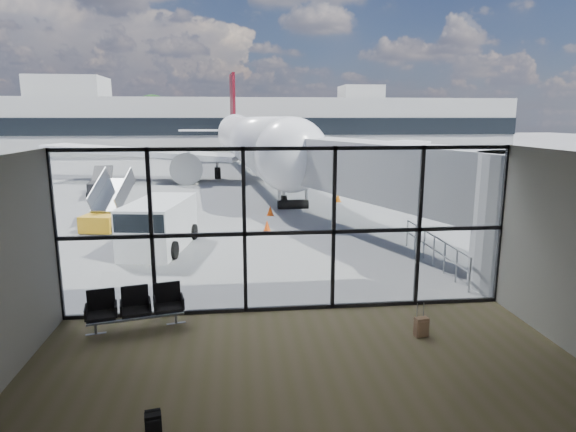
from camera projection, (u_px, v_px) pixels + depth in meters
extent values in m
plane|color=slate|center=(248.00, 167.00, 52.27)|extent=(220.00, 220.00, 0.00)
cube|color=brown|center=(312.00, 389.00, 9.42)|extent=(12.00, 8.00, 0.01)
cube|color=silver|center=(315.00, 159.00, 8.52)|extent=(12.00, 8.00, 0.02)
cube|color=#ABABA7|center=(374.00, 405.00, 5.07)|extent=(12.00, 0.02, 4.50)
cube|color=white|center=(289.00, 231.00, 12.86)|extent=(12.00, 0.04, 4.50)
cube|color=black|center=(289.00, 308.00, 13.30)|extent=(12.00, 0.12, 0.10)
cube|color=black|center=(289.00, 233.00, 12.87)|extent=(12.00, 0.12, 0.10)
cube|color=black|center=(289.00, 148.00, 12.42)|extent=(12.00, 0.12, 0.10)
cube|color=black|center=(55.00, 237.00, 12.22)|extent=(0.10, 0.12, 4.50)
cube|color=black|center=(152.00, 234.00, 12.48)|extent=(0.10, 0.12, 4.50)
cube|color=black|center=(244.00, 232.00, 12.74)|extent=(0.10, 0.12, 4.50)
cube|color=black|center=(333.00, 230.00, 12.99)|extent=(0.10, 0.12, 4.50)
cube|color=black|center=(419.00, 228.00, 13.25)|extent=(0.10, 0.12, 4.50)
cube|color=black|center=(501.00, 225.00, 13.50)|extent=(0.10, 0.12, 4.50)
cylinder|color=#A2A4A7|center=(520.00, 222.00, 14.64)|extent=(2.80, 2.80, 4.20)
cube|color=#A2A4A7|center=(372.00, 169.00, 20.99)|extent=(7.45, 14.81, 2.40)
cube|color=#A2A4A7|center=(293.00, 157.00, 27.52)|extent=(2.60, 2.20, 2.60)
cylinder|color=gray|center=(279.00, 194.00, 27.86)|extent=(0.20, 0.20, 1.80)
cylinder|color=gray|center=(307.00, 193.00, 28.03)|extent=(0.20, 0.20, 1.80)
cylinder|color=black|center=(293.00, 204.00, 28.08)|extent=(1.80, 0.56, 0.56)
cylinder|color=gray|center=(470.00, 275.00, 14.58)|extent=(0.06, 0.06, 1.10)
cylinder|color=gray|center=(456.00, 266.00, 15.46)|extent=(0.06, 0.06, 1.10)
cylinder|color=gray|center=(444.00, 258.00, 16.34)|extent=(0.06, 0.06, 1.10)
cylinder|color=gray|center=(434.00, 251.00, 17.21)|extent=(0.06, 0.06, 1.10)
cylinder|color=gray|center=(424.00, 244.00, 18.09)|extent=(0.06, 0.06, 1.10)
cylinder|color=gray|center=(415.00, 238.00, 18.96)|extent=(0.06, 0.06, 1.10)
cylinder|color=gray|center=(407.00, 233.00, 19.84)|extent=(0.06, 0.06, 1.10)
cylinder|color=gray|center=(435.00, 236.00, 17.11)|extent=(0.06, 5.40, 0.06)
cylinder|color=gray|center=(434.00, 249.00, 17.20)|extent=(0.06, 5.40, 0.06)
cube|color=#B3B3AE|center=(244.00, 126.00, 72.89)|extent=(80.00, 12.00, 8.00)
cube|color=black|center=(245.00, 127.00, 66.95)|extent=(80.00, 0.20, 2.40)
cube|color=#B3B3AE|center=(69.00, 87.00, 69.11)|extent=(10.00, 8.00, 3.00)
cube|color=#B3B3AE|center=(361.00, 92.00, 73.80)|extent=(6.00, 6.00, 2.00)
cylinder|color=#382619|center=(5.00, 140.00, 78.96)|extent=(0.50, 0.50, 3.06)
sphere|color=black|center=(2.00, 117.00, 78.21)|extent=(5.61, 5.61, 5.61)
cylinder|color=#382619|center=(43.00, 139.00, 79.56)|extent=(0.50, 0.50, 3.42)
sphere|color=black|center=(40.00, 113.00, 78.72)|extent=(6.27, 6.27, 6.27)
cylinder|color=#382619|center=(81.00, 141.00, 80.27)|extent=(0.50, 0.50, 2.70)
sphere|color=black|center=(79.00, 121.00, 79.61)|extent=(4.95, 4.95, 4.95)
cylinder|color=#382619|center=(118.00, 140.00, 80.88)|extent=(0.50, 0.50, 3.06)
sphere|color=black|center=(116.00, 117.00, 80.13)|extent=(5.61, 5.61, 5.61)
cylinder|color=#382619|center=(154.00, 139.00, 81.48)|extent=(0.50, 0.50, 3.42)
sphere|color=black|center=(153.00, 114.00, 80.64)|extent=(6.27, 6.27, 6.27)
cube|color=gray|center=(136.00, 319.00, 12.06)|extent=(2.32, 0.59, 0.04)
cube|color=black|center=(102.00, 315.00, 11.77)|extent=(0.78, 0.75, 0.09)
cube|color=black|center=(101.00, 300.00, 11.99)|extent=(0.67, 0.22, 0.59)
cube|color=black|center=(136.00, 311.00, 12.02)|extent=(0.78, 0.75, 0.09)
cube|color=black|center=(135.00, 297.00, 12.24)|extent=(0.67, 0.22, 0.59)
cube|color=black|center=(169.00, 307.00, 12.27)|extent=(0.78, 0.75, 0.09)
cube|color=black|center=(167.00, 293.00, 12.50)|extent=(0.67, 0.22, 0.59)
cylinder|color=gray|center=(96.00, 329.00, 11.78)|extent=(0.06, 0.06, 0.27)
cylinder|color=gray|center=(176.00, 319.00, 12.39)|extent=(0.06, 0.06, 0.27)
cube|color=black|center=(153.00, 424.00, 8.06)|extent=(0.30, 0.22, 0.38)
cube|color=black|center=(153.00, 428.00, 7.96)|extent=(0.23, 0.09, 0.26)
cylinder|color=black|center=(153.00, 411.00, 8.10)|extent=(0.26, 0.11, 0.07)
cube|color=#987354|center=(421.00, 327.00, 11.64)|extent=(0.34, 0.24, 0.47)
cube|color=#987354|center=(424.00, 329.00, 11.54)|extent=(0.26, 0.07, 0.35)
cylinder|color=gray|center=(417.00, 310.00, 11.62)|extent=(0.02, 0.02, 0.39)
cylinder|color=gray|center=(424.00, 309.00, 11.67)|extent=(0.02, 0.02, 0.39)
cube|color=black|center=(421.00, 302.00, 11.60)|extent=(0.21, 0.06, 0.02)
cylinder|color=black|center=(416.00, 334.00, 11.75)|extent=(0.03, 0.06, 0.05)
cylinder|color=black|center=(422.00, 334.00, 11.79)|extent=(0.03, 0.06, 0.05)
cylinder|color=white|center=(253.00, 141.00, 41.31)|extent=(6.94, 32.95, 4.04)
sphere|color=white|center=(292.00, 155.00, 25.60)|extent=(4.04, 4.04, 4.04)
cone|color=white|center=(233.00, 131.00, 59.57)|extent=(4.60, 6.88, 4.04)
cube|color=black|center=(289.00, 144.00, 26.12)|extent=(2.51, 1.52, 0.55)
cube|color=white|center=(143.00, 152.00, 40.75)|extent=(16.78, 7.26, 1.29)
cylinder|color=black|center=(186.00, 167.00, 39.57)|extent=(2.61, 3.90, 2.29)
cube|color=white|center=(205.00, 130.00, 58.36)|extent=(6.19, 2.67, 0.20)
cube|color=white|center=(351.00, 149.00, 44.33)|extent=(16.50, 9.83, 1.29)
cylinder|color=black|center=(320.00, 164.00, 41.76)|extent=(2.61, 3.90, 2.29)
cube|color=white|center=(262.00, 130.00, 59.70)|extent=(6.31, 3.64, 0.20)
cube|color=#530B15|center=(233.00, 101.00, 58.85)|extent=(0.70, 4.16, 6.54)
cylinder|color=gray|center=(284.00, 195.00, 28.20)|extent=(0.22, 0.22, 1.53)
cylinder|color=black|center=(284.00, 201.00, 28.27)|extent=(0.34, 0.78, 0.76)
cylinder|color=black|center=(218.00, 173.00, 41.80)|extent=(0.58, 1.09, 1.05)
cylinder|color=black|center=(286.00, 172.00, 42.98)|extent=(0.58, 1.09, 1.05)
cube|color=white|center=(160.00, 225.00, 19.43)|extent=(2.69, 4.77, 1.96)
cube|color=black|center=(144.00, 220.00, 17.69)|extent=(2.03, 1.47, 0.69)
cylinder|color=black|center=(123.00, 249.00, 18.18)|extent=(0.36, 0.72, 0.69)
cylinder|color=black|center=(174.00, 250.00, 18.06)|extent=(0.36, 0.72, 0.69)
cylinder|color=black|center=(149.00, 231.00, 21.05)|extent=(0.36, 0.72, 0.69)
cylinder|color=black|center=(193.00, 232.00, 20.93)|extent=(0.36, 0.72, 0.69)
cube|color=black|center=(102.00, 189.00, 32.03)|extent=(1.95, 3.33, 1.05)
cube|color=black|center=(103.00, 175.00, 33.06)|extent=(1.66, 2.77, 1.08)
cylinder|color=black|center=(88.00, 196.00, 30.91)|extent=(0.29, 0.55, 0.52)
cylinder|color=black|center=(112.00, 195.00, 31.30)|extent=(0.29, 0.55, 0.52)
cylinder|color=black|center=(92.00, 192.00, 32.89)|extent=(0.29, 0.55, 0.52)
cylinder|color=black|center=(115.00, 191.00, 33.27)|extent=(0.29, 0.55, 0.52)
cube|color=orange|center=(107.00, 220.00, 22.97)|extent=(2.03, 2.91, 0.76)
cube|color=gray|center=(113.00, 195.00, 23.49)|extent=(1.74, 2.38, 1.40)
cylinder|color=black|center=(82.00, 228.00, 22.17)|extent=(0.27, 0.45, 0.42)
cylinder|color=black|center=(113.00, 229.00, 22.02)|extent=(0.27, 0.45, 0.42)
cylinder|color=black|center=(102.00, 220.00, 24.01)|extent=(0.27, 0.45, 0.42)
cylinder|color=black|center=(131.00, 221.00, 23.86)|extent=(0.27, 0.45, 0.42)
cube|color=#FF540D|center=(270.00, 215.00, 26.18)|extent=(0.38, 0.38, 0.03)
cone|color=#FF540D|center=(270.00, 210.00, 26.13)|extent=(0.36, 0.36, 0.54)
cube|color=#FF4E0D|center=(267.00, 233.00, 22.07)|extent=(0.44, 0.44, 0.03)
cone|color=#FF4E0D|center=(267.00, 227.00, 22.01)|extent=(0.42, 0.42, 0.63)
cube|color=#D3630B|center=(338.00, 202.00, 30.40)|extent=(0.40, 0.40, 0.03)
cone|color=#D3630B|center=(338.00, 197.00, 30.35)|extent=(0.38, 0.38, 0.57)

